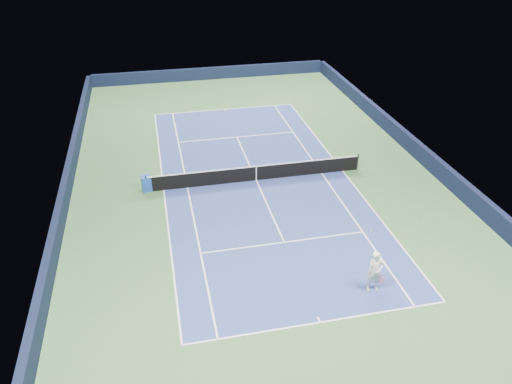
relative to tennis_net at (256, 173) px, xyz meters
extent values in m
plane|color=#345B31|center=(0.00, 0.00, -0.50)|extent=(40.00, 40.00, 0.00)
cube|color=#101832|center=(0.00, 19.82, 0.05)|extent=(22.00, 0.35, 1.10)
cube|color=black|center=(10.82, 0.00, 0.05)|extent=(0.35, 40.00, 1.10)
cube|color=black|center=(-10.82, 0.00, 0.05)|extent=(0.35, 40.00, 1.10)
cube|color=navy|center=(0.00, 0.00, -0.50)|extent=(10.97, 23.77, 0.01)
cube|color=white|center=(0.00, 11.88, -0.50)|extent=(10.97, 0.08, 0.00)
cube|color=white|center=(0.00, -11.88, -0.50)|extent=(10.97, 0.08, 0.00)
cube|color=white|center=(5.49, 0.00, -0.50)|extent=(0.08, 23.77, 0.00)
cube|color=white|center=(-5.49, 0.00, -0.50)|extent=(0.08, 23.77, 0.00)
cube|color=white|center=(4.12, 0.00, -0.50)|extent=(0.08, 23.77, 0.00)
cube|color=white|center=(-4.12, 0.00, -0.50)|extent=(0.08, 23.77, 0.00)
cube|color=white|center=(0.00, 6.40, -0.50)|extent=(8.23, 0.08, 0.00)
cube|color=white|center=(0.00, -6.40, -0.50)|extent=(8.23, 0.08, 0.00)
cube|color=white|center=(0.00, 0.00, -0.50)|extent=(0.08, 12.80, 0.00)
cube|color=white|center=(0.00, 11.73, -0.50)|extent=(0.08, 0.30, 0.00)
cube|color=white|center=(0.00, -11.73, -0.50)|extent=(0.08, 0.30, 0.00)
cylinder|color=black|center=(-6.40, 0.00, 0.03)|extent=(0.10, 0.10, 1.07)
cylinder|color=black|center=(6.40, 0.00, 0.03)|extent=(0.10, 0.10, 1.07)
cube|color=black|center=(0.00, 0.00, -0.05)|extent=(12.80, 0.03, 0.91)
cube|color=white|center=(0.00, 0.00, 0.44)|extent=(12.80, 0.04, 0.06)
cube|color=white|center=(0.00, 0.00, -0.05)|extent=(0.05, 0.04, 0.91)
cube|color=#1B45A7|center=(-6.40, 0.20, -0.05)|extent=(0.62, 0.58, 0.91)
cube|color=silver|center=(-6.11, 0.20, -0.05)|extent=(0.04, 0.40, 0.40)
imported|color=white|center=(2.83, -10.49, 0.47)|extent=(0.71, 0.47, 1.95)
cylinder|color=#CC849B|center=(3.15, -10.54, 0.20)|extent=(0.03, 0.03, 0.32)
cylinder|color=black|center=(3.15, -10.54, -0.04)|extent=(0.32, 0.03, 0.32)
cylinder|color=pink|center=(3.15, -10.54, -0.04)|extent=(0.34, 0.03, 0.34)
sphere|color=yellow|center=(2.93, -9.49, 1.87)|extent=(0.07, 0.07, 0.07)
camera|label=1|loc=(-5.59, -25.44, 14.06)|focal=35.00mm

